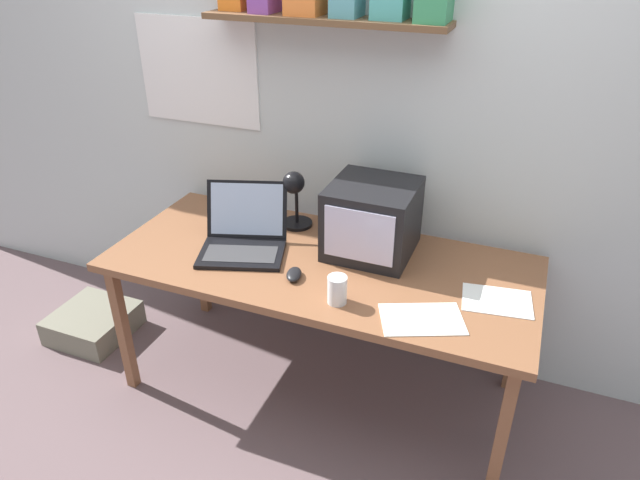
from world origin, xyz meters
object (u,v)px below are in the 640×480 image
at_px(crt_monitor, 372,219).
at_px(computer_mouse, 294,274).
at_px(juice_glass, 337,291).
at_px(floor_cushion, 94,323).
at_px(loose_paper_near_laptop, 497,301).
at_px(open_notebook, 422,319).
at_px(corner_desk, 320,271).
at_px(laptop, 244,234).
at_px(desk_lamp, 295,193).

relative_size(crt_monitor, computer_mouse, 3.11).
height_order(juice_glass, computer_mouse, juice_glass).
bearing_deg(floor_cushion, crt_monitor, 9.64).
relative_size(computer_mouse, loose_paper_near_laptop, 0.42).
bearing_deg(open_notebook, juice_glass, -178.03).
bearing_deg(computer_mouse, floor_cushion, 176.44).
xyz_separation_m(corner_desk, floor_cushion, (-1.28, -0.09, -0.58)).
relative_size(juice_glass, open_notebook, 0.32).
relative_size(computer_mouse, floor_cushion, 0.30).
relative_size(laptop, floor_cushion, 1.16).
bearing_deg(corner_desk, desk_lamp, 133.81).
relative_size(corner_desk, juice_glass, 16.24).
bearing_deg(open_notebook, computer_mouse, 171.41).
distance_m(computer_mouse, floor_cushion, 1.39).
distance_m(juice_glass, floor_cushion, 1.61).
relative_size(crt_monitor, laptop, 0.81).
height_order(desk_lamp, juice_glass, desk_lamp).
height_order(laptop, loose_paper_near_laptop, laptop).
xyz_separation_m(laptop, loose_paper_near_laptop, (1.08, -0.01, -0.06)).
height_order(corner_desk, crt_monitor, crt_monitor).
xyz_separation_m(juice_glass, floor_cushion, (-1.45, 0.17, -0.68)).
bearing_deg(juice_glass, floor_cushion, 173.34).
bearing_deg(floor_cushion, desk_lamp, 16.02).
relative_size(loose_paper_near_laptop, floor_cushion, 0.73).
xyz_separation_m(corner_desk, loose_paper_near_laptop, (0.73, -0.03, 0.05)).
bearing_deg(loose_paper_near_laptop, open_notebook, -137.46).
xyz_separation_m(desk_lamp, juice_glass, (0.38, -0.48, -0.13)).
bearing_deg(desk_lamp, laptop, -134.03).
distance_m(laptop, desk_lamp, 0.30).
xyz_separation_m(desk_lamp, loose_paper_near_laptop, (0.94, -0.25, -0.18)).
relative_size(loose_paper_near_laptop, open_notebook, 0.81).
xyz_separation_m(loose_paper_near_laptop, open_notebook, (-0.24, -0.22, 0.00)).
relative_size(desk_lamp, computer_mouse, 2.50).
bearing_deg(open_notebook, desk_lamp, 146.62).
relative_size(open_notebook, floor_cushion, 0.90).
height_order(corner_desk, computer_mouse, computer_mouse).
distance_m(corner_desk, laptop, 0.37).
relative_size(laptop, computer_mouse, 3.83).
bearing_deg(juice_glass, open_notebook, 1.97).
relative_size(crt_monitor, floor_cushion, 0.95).
bearing_deg(crt_monitor, laptop, -161.30).
bearing_deg(desk_lamp, loose_paper_near_laptop, -27.97).
height_order(computer_mouse, loose_paper_near_laptop, computer_mouse).
bearing_deg(laptop, juice_glass, -43.04).
distance_m(juice_glass, computer_mouse, 0.24).
xyz_separation_m(laptop, floor_cushion, (-0.93, -0.07, -0.70)).
bearing_deg(computer_mouse, loose_paper_near_laptop, 9.94).
xyz_separation_m(corner_desk, crt_monitor, (0.17, 0.16, 0.21)).
bearing_deg(computer_mouse, juice_glass, -22.97).
bearing_deg(loose_paper_near_laptop, juice_glass, -157.74).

